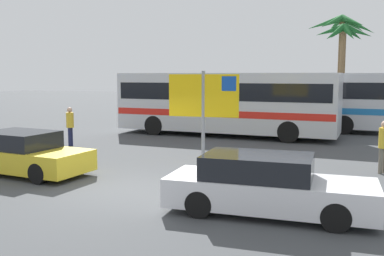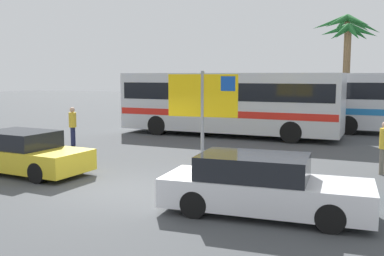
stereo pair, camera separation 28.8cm
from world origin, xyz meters
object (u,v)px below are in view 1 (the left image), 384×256
Objects in this scene: car_white at (266,186)px; pedestrian_crossing_lot at (70,123)px; car_yellow at (24,154)px; pedestrian_near_sign at (384,143)px; bus_rear_coach at (283,98)px; ferry_sign at (205,100)px; bus_front_coach at (225,101)px.

pedestrian_crossing_lot is at bearing 144.68° from car_white.
pedestrian_crossing_lot is (-2.09, 4.93, 0.36)m from car_yellow.
pedestrian_crossing_lot reaches higher than car_yellow.
car_white is 2.81× the size of pedestrian_near_sign.
bus_rear_coach is 3.47× the size of ferry_sign.
pedestrian_near_sign is at bearing 18.20° from ferry_sign.
ferry_sign is at bearing -75.66° from bus_front_coach.
bus_front_coach is 9.00m from ferry_sign.
pedestrian_near_sign is (10.34, 4.37, 0.34)m from car_yellow.
bus_front_coach is 11.25m from car_yellow.
bus_rear_coach is 12.73m from ferry_sign.
bus_rear_coach is at bearing 74.02° from car_yellow.
car_yellow is (-5.23, -2.08, -1.69)m from ferry_sign.
bus_front_coach reaches higher than car_white.
ferry_sign reaches higher than pedestrian_crossing_lot.
car_white is (4.88, -11.80, -1.15)m from bus_front_coach.
car_yellow and car_white have the same top height.
pedestrian_near_sign is at bearing 26.05° from car_yellow.
ferry_sign reaches higher than bus_rear_coach.
car_yellow is 0.91× the size of car_white.
bus_front_coach is 9.78m from pedestrian_near_sign.
bus_front_coach is 1.00× the size of bus_rear_coach.
car_yellow is 7.96m from car_white.
bus_rear_coach reaches higher than pedestrian_near_sign.
pedestrian_near_sign is (5.11, 2.29, -1.35)m from ferry_sign.
ferry_sign reaches higher than car_white.
bus_front_coach is at bearing -117.87° from bus_rear_coach.
pedestrian_crossing_lot reaches higher than car_white.
car_yellow is at bearing -164.19° from ferry_sign.
bus_rear_coach is 2.38× the size of car_white.
car_yellow is 2.50× the size of pedestrian_crossing_lot.
pedestrian_crossing_lot is at bearing -131.06° from bus_front_coach.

